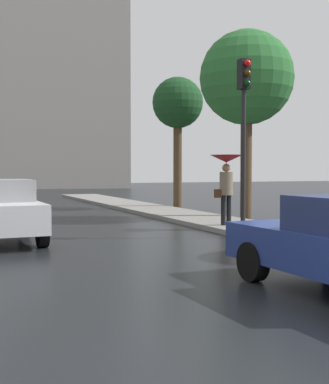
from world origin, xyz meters
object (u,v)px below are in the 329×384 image
at_px(traffic_light, 244,113).
at_px(street_tree_mid, 247,79).
at_px(pedestrian_with_umbrella_near, 226,172).
at_px(street_tree_near, 178,105).

bearing_deg(traffic_light, street_tree_mid, 58.19).
height_order(pedestrian_with_umbrella_near, street_tree_near, street_tree_near).
distance_m(pedestrian_with_umbrella_near, street_tree_near, 8.65).
xyz_separation_m(traffic_light, street_tree_mid, (2.66, 4.29, 1.68)).
height_order(traffic_light, street_tree_mid, street_tree_mid).
bearing_deg(street_tree_mid, pedestrian_with_umbrella_near, -130.71).
relative_size(traffic_light, street_tree_mid, 0.67).
height_order(pedestrian_with_umbrella_near, traffic_light, traffic_light).
relative_size(pedestrian_with_umbrella_near, traffic_light, 0.46).
bearing_deg(traffic_light, street_tree_near, 75.82).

